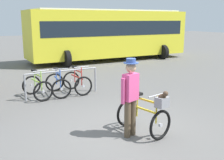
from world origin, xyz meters
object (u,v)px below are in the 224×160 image
racked_bike_red (77,82)px  bus_distant (109,32)px  person_with_featured_bike (130,94)px  racked_bike_blue (58,84)px  featured_bicycle (147,113)px  racked_bike_lime (37,87)px

racked_bike_red → bus_distant: 8.01m
person_with_featured_bike → bus_distant: bus_distant is taller
racked_bike_blue → racked_bike_red: 0.70m
person_with_featured_bike → featured_bicycle: bearing=-13.7°
featured_bicycle → bus_distant: 11.51m
racked_bike_lime → person_with_featured_bike: person_with_featured_bike is taller
bus_distant → racked_bike_lime: bearing=-132.2°
racked_bike_blue → racked_bike_red: bearing=3.0°
featured_bicycle → racked_bike_red: bearing=92.0°
featured_bicycle → person_with_featured_bike: bearing=166.3°
bus_distant → racked_bike_blue: bearing=-128.8°
racked_bike_blue → racked_bike_red: (0.70, 0.04, 0.00)m
racked_bike_lime → racked_bike_red: 1.40m
racked_bike_blue → bus_distant: bearing=51.2°
racked_bike_blue → featured_bicycle: bearing=-78.3°
racked_bike_lime → racked_bike_blue: size_ratio=1.07×
racked_bike_blue → racked_bike_red: size_ratio=0.98×
racked_bike_blue → person_with_featured_bike: (0.46, -3.97, 0.58)m
racked_bike_lime → racked_bike_blue: (0.70, 0.04, -0.00)m
racked_bike_blue → bus_distant: (5.23, 6.50, 1.37)m
racked_bike_lime → person_with_featured_bike: bearing=-73.6°
racked_bike_blue → featured_bicycle: featured_bicycle is taller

